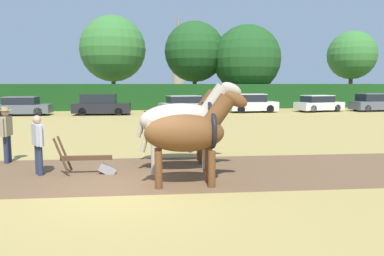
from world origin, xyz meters
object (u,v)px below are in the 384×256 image
object	(u,v)px
draft_horse_lead_right	(185,120)
draft_horse_trail_left	(181,118)
church_spire	(179,53)
parked_car_right	(252,103)
farmer_beside_team	(191,125)
parked_car_end_right	(373,103)
tree_far_left	(113,49)
parked_car_center_left	(23,106)
parked_car_center	(101,105)
tree_center_left	(247,59)
farmer_at_plow	(38,141)
farmer_onlooker_right	(6,130)
parked_car_far_right	(319,104)
plow	(91,163)
parked_car_center_right	(185,105)
tree_left	(195,52)
tree_center	(352,55)
draft_horse_lead_left	(189,133)

from	to	relation	value
draft_horse_lead_right	draft_horse_trail_left	xyz separation A→B (m)	(0.10, 1.33, -0.07)
church_spire	parked_car_right	bearing A→B (deg)	-87.41
farmer_beside_team	parked_car_end_right	size ratio (longest dim) A/B	0.42
tree_far_left	parked_car_center_left	distance (m)	12.46
parked_car_center	tree_center_left	bearing A→B (deg)	33.43
farmer_at_plow	farmer_onlooker_right	size ratio (longest dim) A/B	0.92
church_spire	parked_car_far_right	world-z (taller)	church_spire
parked_car_far_right	parked_car_end_right	bearing A→B (deg)	-15.04
draft_horse_trail_left	plow	xyz separation A→B (m)	(-2.62, -1.13, -1.05)
plow	parked_car_center_right	xyz separation A→B (m)	(5.87, 20.24, 0.39)
tree_far_left	draft_horse_trail_left	size ratio (longest dim) A/B	3.24
farmer_at_plow	tree_left	bearing A→B (deg)	43.75
draft_horse_lead_right	plow	world-z (taller)	draft_horse_lead_right
tree_left	draft_horse_trail_left	size ratio (longest dim) A/B	3.14
parked_car_right	draft_horse_trail_left	bearing A→B (deg)	-114.60
parked_car_center_right	parked_car_far_right	xyz separation A→B (m)	(11.68, -0.40, -0.01)
tree_left	farmer_onlooker_right	distance (m)	30.08
tree_center	draft_horse_trail_left	xyz separation A→B (m)	(-23.62, -27.48, -4.24)
church_spire	parked_car_end_right	size ratio (longest dim) A/B	3.63
church_spire	plow	world-z (taller)	church_spire
tree_left	farmer_onlooker_right	world-z (taller)	tree_left
draft_horse_lead_left	farmer_at_plow	bearing A→B (deg)	160.33
parked_car_end_right	plow	bearing A→B (deg)	-141.53
farmer_beside_team	parked_car_center	bearing A→B (deg)	134.12
tree_far_left	plow	bearing A→B (deg)	-89.75
tree_center	plow	xyz separation A→B (m)	(-26.23, -28.61, -5.29)
tree_center	parked_car_center	world-z (taller)	tree_center
tree_center	farmer_onlooker_right	size ratio (longest dim) A/B	4.81
tree_center	parked_car_right	bearing A→B (deg)	-150.12
draft_horse_lead_right	tree_far_left	bearing A→B (deg)	99.67
tree_center_left	draft_horse_lead_left	world-z (taller)	tree_center_left
tree_center	draft_horse_lead_right	size ratio (longest dim) A/B	2.83
church_spire	farmer_at_plow	distance (m)	54.67
draft_horse_lead_left	parked_car_center_right	size ratio (longest dim) A/B	0.58
tree_left	tree_center_left	size ratio (longest dim) A/B	1.05
plow	parked_car_center	xyz separation A→B (m)	(-0.90, 19.88, 0.45)
church_spire	plow	bearing A→B (deg)	-100.74
tree_far_left	plow	world-z (taller)	tree_far_left
tree_left	tree_center	bearing A→B (deg)	-2.95
draft_horse_lead_right	parked_car_end_right	bearing A→B (deg)	49.04
tree_left	farmer_at_plow	bearing A→B (deg)	-108.40
tree_far_left	tree_center_left	bearing A→B (deg)	-6.75
tree_center	church_spire	bearing A→B (deg)	123.27
tree_center_left	draft_horse_lead_right	xyz separation A→B (m)	(-11.14, -28.08, -3.55)
tree_far_left	parked_car_end_right	world-z (taller)	tree_far_left
farmer_at_plow	farmer_beside_team	xyz separation A→B (m)	(4.61, 2.64, 0.05)
plow	parked_car_center_left	size ratio (longest dim) A/B	0.40
tree_left	parked_car_center_left	distance (m)	18.42
farmer_beside_team	tree_left	bearing A→B (deg)	109.56
parked_car_end_right	parked_car_center_right	bearing A→B (deg)	175.25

